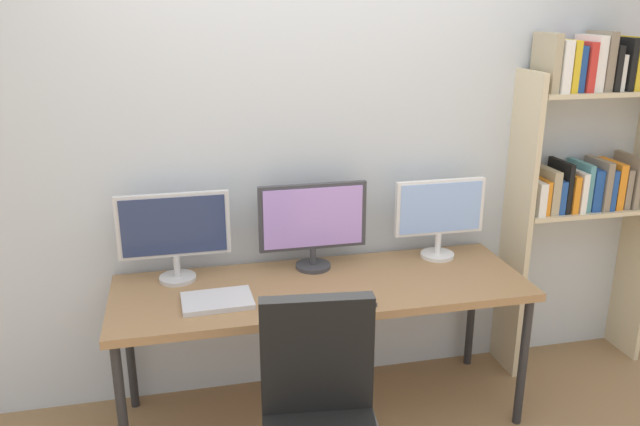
# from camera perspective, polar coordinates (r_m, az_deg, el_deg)

# --- Properties ---
(wall_back) EXTENTS (4.41, 0.10, 2.60)m
(wall_back) POSITION_cam_1_polar(r_m,az_deg,el_deg) (3.34, -1.41, 5.37)
(wall_back) COLOR silver
(wall_back) RESTS_ON ground_plane
(desk) EXTENTS (2.01, 0.68, 0.74)m
(desk) POSITION_cam_1_polar(r_m,az_deg,el_deg) (3.15, 0.20, -7.26)
(desk) COLOR #936D47
(desk) RESTS_ON ground_plane
(bookshelf) EXTENTS (0.83, 0.28, 1.91)m
(bookshelf) POSITION_cam_1_polar(r_m,az_deg,el_deg) (3.79, 22.54, 4.42)
(bookshelf) COLOR beige
(bookshelf) RESTS_ON ground_plane
(monitor_left) EXTENTS (0.54, 0.18, 0.44)m
(monitor_left) POSITION_cam_1_polar(r_m,az_deg,el_deg) (3.16, -12.89, -1.58)
(monitor_left) COLOR silver
(monitor_left) RESTS_ON desk
(monitor_center) EXTENTS (0.55, 0.18, 0.45)m
(monitor_center) POSITION_cam_1_polar(r_m,az_deg,el_deg) (3.23, -0.64, -0.77)
(monitor_center) COLOR #38383D
(monitor_center) RESTS_ON desk
(monitor_right) EXTENTS (0.49, 0.18, 0.43)m
(monitor_right) POSITION_cam_1_polar(r_m,az_deg,el_deg) (3.43, 10.63, -0.02)
(monitor_right) COLOR silver
(monitor_right) RESTS_ON desk
(keyboard_main) EXTENTS (0.37, 0.13, 0.02)m
(keyboard_main) POSITION_cam_1_polar(r_m,az_deg,el_deg) (2.92, 1.23, -8.04)
(keyboard_main) COLOR #38383D
(keyboard_main) RESTS_ON desk
(computer_mouse) EXTENTS (0.06, 0.10, 0.03)m
(computer_mouse) POSITION_cam_1_polar(r_m,az_deg,el_deg) (2.88, -3.63, -8.34)
(computer_mouse) COLOR #38383D
(computer_mouse) RESTS_ON desk
(laptop_closed) EXTENTS (0.33, 0.23, 0.02)m
(laptop_closed) POSITION_cam_1_polar(r_m,az_deg,el_deg) (2.98, -9.16, -7.73)
(laptop_closed) COLOR silver
(laptop_closed) RESTS_ON desk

